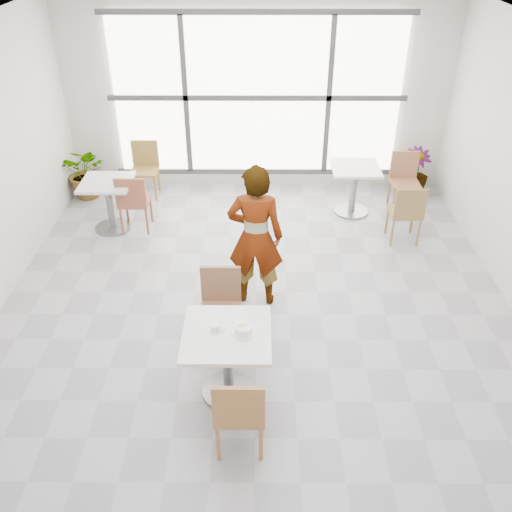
{
  "coord_description": "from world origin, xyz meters",
  "views": [
    {
      "loc": [
        0.02,
        -4.95,
        3.99
      ],
      "look_at": [
        0.0,
        -0.3,
        1.0
      ],
      "focal_mm": 38.35,
      "sensor_mm": 36.0,
      "label": 1
    }
  ],
  "objects_px": {
    "plant_right": "(415,172)",
    "chair_near": "(239,410)",
    "oatmeal_bowl": "(244,329)",
    "bg_chair_right_far": "(404,177)",
    "coffee_cup": "(215,328)",
    "plant_left": "(87,172)",
    "bg_chair_left_far": "(145,165)",
    "main_table": "(227,352)",
    "bg_chair_right_near": "(407,211)",
    "chair_far": "(221,302)",
    "bg_chair_left_near": "(133,200)",
    "bg_table_right": "(354,183)",
    "bg_table_left": "(109,198)",
    "person": "(255,237)"
  },
  "relations": [
    {
      "from": "person",
      "to": "bg_table_right",
      "type": "xyz_separation_m",
      "value": [
        1.46,
        2.22,
        -0.38
      ]
    },
    {
      "from": "bg_chair_right_near",
      "to": "plant_right",
      "type": "xyz_separation_m",
      "value": [
        0.5,
        1.52,
        -0.11
      ]
    },
    {
      "from": "chair_near",
      "to": "bg_chair_left_near",
      "type": "xyz_separation_m",
      "value": [
        -1.61,
        3.8,
        0.0
      ]
    },
    {
      "from": "bg_table_right",
      "to": "bg_chair_left_near",
      "type": "bearing_deg",
      "value": -169.53
    },
    {
      "from": "bg_chair_right_near",
      "to": "plant_right",
      "type": "relative_size",
      "value": 1.12
    },
    {
      "from": "plant_left",
      "to": "plant_right",
      "type": "relative_size",
      "value": 1.11
    },
    {
      "from": "main_table",
      "to": "bg_chair_left_far",
      "type": "bearing_deg",
      "value": 109.4
    },
    {
      "from": "bg_chair_left_far",
      "to": "plant_right",
      "type": "xyz_separation_m",
      "value": [
        4.33,
        -0.0,
        -0.11
      ]
    },
    {
      "from": "bg_chair_right_near",
      "to": "bg_chair_right_far",
      "type": "bearing_deg",
      "value": -101.01
    },
    {
      "from": "chair_far",
      "to": "plant_left",
      "type": "xyz_separation_m",
      "value": [
        -2.33,
        3.47,
        -0.07
      ]
    },
    {
      "from": "person",
      "to": "bg_chair_right_far",
      "type": "bearing_deg",
      "value": -127.78
    },
    {
      "from": "oatmeal_bowl",
      "to": "bg_chair_right_near",
      "type": "bearing_deg",
      "value": 52.74
    },
    {
      "from": "coffee_cup",
      "to": "bg_table_left",
      "type": "relative_size",
      "value": 0.21
    },
    {
      "from": "bg_table_left",
      "to": "bg_chair_right_near",
      "type": "xyz_separation_m",
      "value": [
        4.14,
        -0.38,
        0.01
      ]
    },
    {
      "from": "oatmeal_bowl",
      "to": "bg_chair_right_far",
      "type": "relative_size",
      "value": 0.24
    },
    {
      "from": "bg_table_left",
      "to": "chair_far",
      "type": "bearing_deg",
      "value": -54.37
    },
    {
      "from": "oatmeal_bowl",
      "to": "bg_chair_right_near",
      "type": "height_order",
      "value": "bg_chair_right_near"
    },
    {
      "from": "main_table",
      "to": "oatmeal_bowl",
      "type": "xyz_separation_m",
      "value": [
        0.16,
        -0.0,
        0.27
      ]
    },
    {
      "from": "main_table",
      "to": "bg_chair_right_near",
      "type": "distance_m",
      "value": 3.64
    },
    {
      "from": "bg_chair_left_near",
      "to": "bg_chair_right_near",
      "type": "xyz_separation_m",
      "value": [
        3.78,
        -0.31,
        0.0
      ]
    },
    {
      "from": "plant_left",
      "to": "bg_chair_left_near",
      "type": "bearing_deg",
      "value": -49.43
    },
    {
      "from": "plant_left",
      "to": "bg_table_left",
      "type": "bearing_deg",
      "value": -60.33
    },
    {
      "from": "oatmeal_bowl",
      "to": "plant_right",
      "type": "xyz_separation_m",
      "value": [
        2.64,
        4.34,
        -0.41
      ]
    },
    {
      "from": "chair_far",
      "to": "bg_table_right",
      "type": "xyz_separation_m",
      "value": [
        1.82,
        2.94,
        -0.01
      ]
    },
    {
      "from": "bg_chair_left_far",
      "to": "plant_left",
      "type": "bearing_deg",
      "value": -173.8
    },
    {
      "from": "oatmeal_bowl",
      "to": "plant_right",
      "type": "bearing_deg",
      "value": 58.67
    },
    {
      "from": "oatmeal_bowl",
      "to": "coffee_cup",
      "type": "xyz_separation_m",
      "value": [
        -0.26,
        0.03,
        -0.01
      ]
    },
    {
      "from": "person",
      "to": "bg_table_left",
      "type": "xyz_separation_m",
      "value": [
        -2.09,
        1.7,
        -0.38
      ]
    },
    {
      "from": "bg_chair_left_far",
      "to": "bg_chair_right_near",
      "type": "bearing_deg",
      "value": -21.71
    },
    {
      "from": "coffee_cup",
      "to": "bg_chair_left_near",
      "type": "relative_size",
      "value": 0.18
    },
    {
      "from": "person",
      "to": "oatmeal_bowl",
      "type": "bearing_deg",
      "value": 91.61
    },
    {
      "from": "plant_right",
      "to": "chair_near",
      "type": "bearing_deg",
      "value": -118.02
    },
    {
      "from": "bg_table_right",
      "to": "bg_chair_left_far",
      "type": "height_order",
      "value": "bg_chair_left_far"
    },
    {
      "from": "bg_table_left",
      "to": "bg_chair_right_near",
      "type": "height_order",
      "value": "bg_chair_right_near"
    },
    {
      "from": "bg_chair_left_near",
      "to": "bg_chair_right_near",
      "type": "height_order",
      "value": "same"
    },
    {
      "from": "chair_near",
      "to": "bg_chair_left_far",
      "type": "distance_m",
      "value": 5.28
    },
    {
      "from": "oatmeal_bowl",
      "to": "plant_left",
      "type": "xyz_separation_m",
      "value": [
        -2.6,
        4.25,
        -0.37
      ]
    },
    {
      "from": "main_table",
      "to": "oatmeal_bowl",
      "type": "relative_size",
      "value": 3.81
    },
    {
      "from": "oatmeal_bowl",
      "to": "person",
      "type": "distance_m",
      "value": 1.5
    },
    {
      "from": "chair_far",
      "to": "bg_table_right",
      "type": "relative_size",
      "value": 1.16
    },
    {
      "from": "bg_table_right",
      "to": "plant_right",
      "type": "height_order",
      "value": "plant_right"
    },
    {
      "from": "coffee_cup",
      "to": "bg_chair_left_near",
      "type": "height_order",
      "value": "bg_chair_left_near"
    },
    {
      "from": "chair_near",
      "to": "chair_far",
      "type": "bearing_deg",
      "value": -80.65
    },
    {
      "from": "main_table",
      "to": "chair_near",
      "type": "bearing_deg",
      "value": -79.04
    },
    {
      "from": "person",
      "to": "bg_chair_right_near",
      "type": "distance_m",
      "value": 2.47
    },
    {
      "from": "bg_chair_left_near",
      "to": "plant_right",
      "type": "relative_size",
      "value": 1.12
    },
    {
      "from": "bg_table_right",
      "to": "bg_chair_right_far",
      "type": "height_order",
      "value": "bg_chair_right_far"
    },
    {
      "from": "bg_table_right",
      "to": "bg_chair_right_far",
      "type": "xyz_separation_m",
      "value": [
        0.8,
        0.2,
        0.01
      ]
    },
    {
      "from": "chair_far",
      "to": "chair_near",
      "type": "bearing_deg",
      "value": -80.65
    },
    {
      "from": "oatmeal_bowl",
      "to": "bg_chair_left_near",
      "type": "distance_m",
      "value": 3.54
    }
  ]
}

